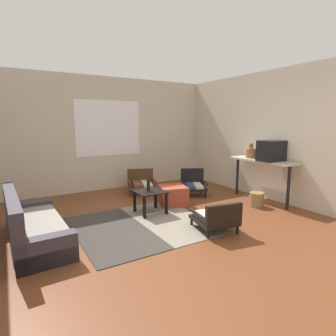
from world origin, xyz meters
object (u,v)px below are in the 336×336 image
object	(u,v)px
couch	(32,227)
coffee_table	(150,196)
ottoman_orange	(173,195)
crt_television	(271,151)
armchair_by_window	(142,182)
armchair_corner	(193,183)
armchair_striped_foreground	(216,217)
clay_vase	(251,153)
console_shelf	(261,165)
glass_bottle	(148,185)
wicker_basket	(257,199)

from	to	relation	value
couch	coffee_table	xyz separation A→B (m)	(1.95, 0.24, 0.10)
ottoman_orange	crt_television	world-z (taller)	crt_television
armchair_by_window	ottoman_orange	bearing A→B (deg)	-84.66
coffee_table	armchair_corner	distance (m)	1.58
coffee_table	armchair_striped_foreground	world-z (taller)	armchair_striped_foreground
armchair_corner	clay_vase	bearing A→B (deg)	-42.83
coffee_table	console_shelf	bearing A→B (deg)	-11.71
ottoman_orange	crt_television	bearing A→B (deg)	-28.84
couch	coffee_table	size ratio (longest dim) A/B	3.45
crt_television	glass_bottle	bearing A→B (deg)	162.55
armchair_striped_foreground	glass_bottle	xyz separation A→B (m)	(-0.50, 1.28, 0.31)
armchair_striped_foreground	crt_television	xyz separation A→B (m)	(1.85, 0.54, 0.86)
crt_television	glass_bottle	distance (m)	2.52
coffee_table	clay_vase	xyz separation A→B (m)	(2.34, -0.19, 0.67)
armchair_by_window	glass_bottle	bearing A→B (deg)	-110.72
couch	ottoman_orange	world-z (taller)	couch
console_shelf	clay_vase	bearing A→B (deg)	90.00
console_shelf	glass_bottle	size ratio (longest dim) A/B	5.23
clay_vase	wicker_basket	bearing A→B (deg)	-123.69
couch	armchair_corner	world-z (taller)	couch
armchair_by_window	ottoman_orange	world-z (taller)	armchair_by_window
coffee_table	console_shelf	xyz separation A→B (m)	(2.34, -0.48, 0.45)
glass_bottle	wicker_basket	xyz separation A→B (m)	(2.00, -0.74, -0.39)
ottoman_orange	glass_bottle	size ratio (longest dim) A/B	1.88
console_shelf	crt_television	distance (m)	0.38
coffee_table	armchair_striped_foreground	distance (m)	1.33
console_shelf	crt_television	size ratio (longest dim) A/B	3.01
ottoman_orange	wicker_basket	bearing A→B (deg)	-34.78
console_shelf	clay_vase	distance (m)	0.37
console_shelf	armchair_striped_foreground	bearing A→B (deg)	-157.82
console_shelf	glass_bottle	xyz separation A→B (m)	(-2.35, 0.52, -0.24)
clay_vase	console_shelf	bearing A→B (deg)	-90.00
glass_bottle	ottoman_orange	bearing A→B (deg)	17.37
couch	armchair_striped_foreground	size ratio (longest dim) A/B	2.45
ottoman_orange	coffee_table	bearing A→B (deg)	-159.35
console_shelf	couch	bearing A→B (deg)	176.70
couch	armchair_by_window	xyz separation A→B (m)	(2.47, 1.68, 0.02)
armchair_striped_foreground	coffee_table	bearing A→B (deg)	111.17
coffee_table	armchair_corner	size ratio (longest dim) A/B	0.72
armchair_by_window	armchair_corner	world-z (taller)	armchair_corner
armchair_striped_foreground	console_shelf	size ratio (longest dim) A/B	0.51
crt_television	wicker_basket	world-z (taller)	crt_television
ottoman_orange	console_shelf	size ratio (longest dim) A/B	0.36
armchair_striped_foreground	crt_television	distance (m)	2.11
console_shelf	wicker_basket	size ratio (longest dim) A/B	5.16
couch	armchair_corner	bearing A→B (deg)	14.63
couch	clay_vase	distance (m)	4.36
armchair_striped_foreground	wicker_basket	distance (m)	1.60
ottoman_orange	wicker_basket	xyz separation A→B (m)	(1.36, -0.95, -0.05)
armchair_by_window	console_shelf	distance (m)	2.70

